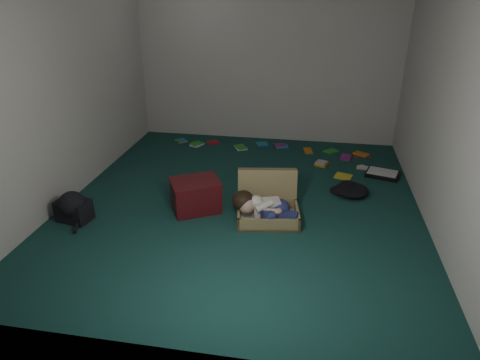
% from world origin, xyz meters
% --- Properties ---
extents(floor, '(4.50, 4.50, 0.00)m').
position_xyz_m(floor, '(0.00, 0.00, 0.00)').
color(floor, '#16413B').
rests_on(floor, ground).
extents(wall_back, '(4.50, 0.00, 4.50)m').
position_xyz_m(wall_back, '(0.00, 2.25, 1.30)').
color(wall_back, silver).
rests_on(wall_back, ground).
extents(wall_front, '(4.50, 0.00, 4.50)m').
position_xyz_m(wall_front, '(0.00, -2.25, 1.30)').
color(wall_front, silver).
rests_on(wall_front, ground).
extents(wall_left, '(0.00, 4.50, 4.50)m').
position_xyz_m(wall_left, '(-2.00, 0.00, 1.30)').
color(wall_left, silver).
rests_on(wall_left, ground).
extents(wall_right, '(0.00, 4.50, 4.50)m').
position_xyz_m(wall_right, '(2.00, 0.00, 1.30)').
color(wall_right, silver).
rests_on(wall_right, ground).
extents(suitcase, '(0.74, 0.73, 0.48)m').
position_xyz_m(suitcase, '(0.32, -0.26, 0.14)').
color(suitcase, '#8F7D4F').
rests_on(suitcase, floor).
extents(person, '(0.72, 0.35, 0.30)m').
position_xyz_m(person, '(0.30, -0.43, 0.18)').
color(person, silver).
rests_on(person, suitcase).
extents(maroon_bin, '(0.65, 0.61, 0.36)m').
position_xyz_m(maroon_bin, '(-0.48, -0.27, 0.18)').
color(maroon_bin, '#4D0F14').
rests_on(maroon_bin, floor).
extents(backpack, '(0.48, 0.41, 0.26)m').
position_xyz_m(backpack, '(-1.70, -0.72, 0.13)').
color(backpack, black).
rests_on(backpack, floor).
extents(clothing_pile, '(0.47, 0.42, 0.13)m').
position_xyz_m(clothing_pile, '(1.20, 0.52, 0.07)').
color(clothing_pile, black).
rests_on(clothing_pile, floor).
extents(paper_tray, '(0.47, 0.41, 0.06)m').
position_xyz_m(paper_tray, '(1.70, 1.05, 0.03)').
color(paper_tray, black).
rests_on(paper_tray, floor).
extents(book_scatter, '(3.01, 1.27, 0.02)m').
position_xyz_m(book_scatter, '(0.38, 1.65, 0.01)').
color(book_scatter, yellow).
rests_on(book_scatter, floor).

